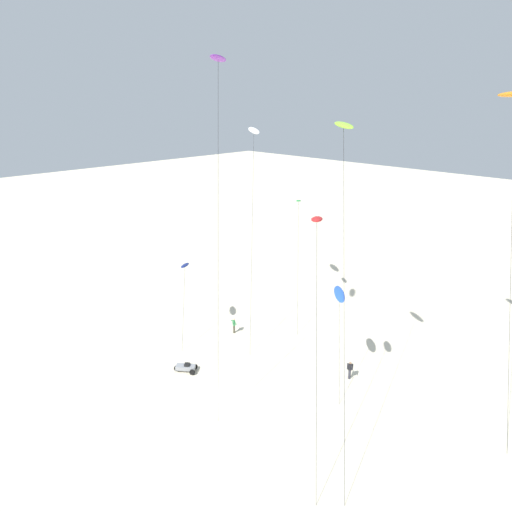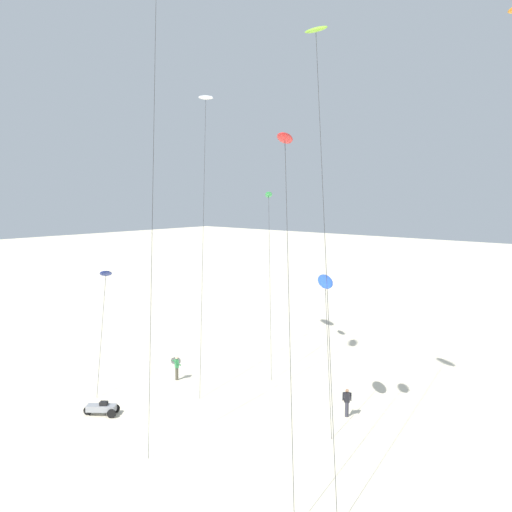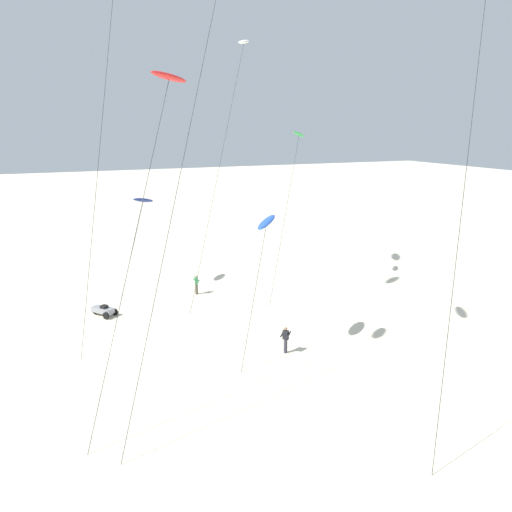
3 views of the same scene
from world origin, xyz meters
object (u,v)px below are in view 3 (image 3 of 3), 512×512
object	(u,v)px
kite_navy	(143,201)
kite_red	(168,80)
kite_blue	(266,223)
kite_green	(299,137)
kite_flyer_nearest	(286,339)
kite_flyer_middle	(196,284)
kite_white	(243,44)
beach_buggy	(103,310)

from	to	relation	value
kite_navy	kite_red	bearing A→B (deg)	-6.27
kite_blue	kite_green	bearing A→B (deg)	144.41
kite_green	kite_flyer_nearest	bearing A→B (deg)	-30.24
kite_red	kite_flyer_middle	bearing A→B (deg)	159.38
kite_red	kite_green	bearing A→B (deg)	132.78
kite_green	kite_red	bearing A→B (deg)	-47.22
kite_blue	kite_flyer_nearest	world-z (taller)	kite_blue
kite_blue	kite_red	bearing A→B (deg)	-72.91
kite_white	kite_flyer_middle	bearing A→B (deg)	-66.83
kite_navy	beach_buggy	distance (m)	9.94
kite_white	kite_flyer_nearest	bearing A→B (deg)	-13.03
kite_green	kite_flyer_middle	world-z (taller)	kite_green
kite_green	kite_flyer_nearest	distance (m)	18.14
kite_flyer_nearest	beach_buggy	distance (m)	14.42
kite_green	kite_white	bearing A→B (deg)	-132.76
kite_blue	kite_red	world-z (taller)	kite_red
kite_red	beach_buggy	bearing A→B (deg)	-167.96
kite_white	beach_buggy	distance (m)	23.68
kite_green	kite_white	world-z (taller)	kite_white
kite_green	kite_flyer_nearest	size ratio (longest dim) A/B	7.84
kite_blue	kite_flyer_middle	size ratio (longest dim) A/B	5.09
kite_green	beach_buggy	distance (m)	20.38
kite_blue	kite_navy	distance (m)	15.91
kite_flyer_middle	beach_buggy	size ratio (longest dim) A/B	0.85
kite_green	kite_blue	xyz separation A→B (m)	(10.98, -7.86, -4.56)
kite_blue	beach_buggy	bearing A→B (deg)	-139.38
kite_blue	kite_flyer_middle	world-z (taller)	kite_blue
kite_flyer_middle	kite_white	bearing A→B (deg)	113.17
kite_white	kite_flyer_nearest	distance (m)	24.56
kite_flyer_middle	beach_buggy	world-z (taller)	kite_flyer_middle
kite_flyer_nearest	beach_buggy	size ratio (longest dim) A/B	0.85
kite_white	kite_green	bearing A→B (deg)	47.24
kite_green	kite_blue	distance (m)	14.25
kite_white	kite_flyer_nearest	world-z (taller)	kite_white
kite_flyer_middle	kite_navy	bearing A→B (deg)	-135.56
kite_navy	kite_flyer_nearest	distance (m)	18.35
kite_flyer_middle	beach_buggy	xyz separation A→B (m)	(2.06, -7.71, -0.46)
beach_buggy	kite_red	bearing A→B (deg)	12.04
kite_blue	beach_buggy	size ratio (longest dim) A/B	4.31
kite_blue	kite_flyer_nearest	xyz separation A→B (m)	(1.04, 0.85, -7.08)
kite_navy	kite_flyer_nearest	xyz separation A→B (m)	(16.40, 4.96, -6.59)
kite_white	kite_flyer_middle	world-z (taller)	kite_white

